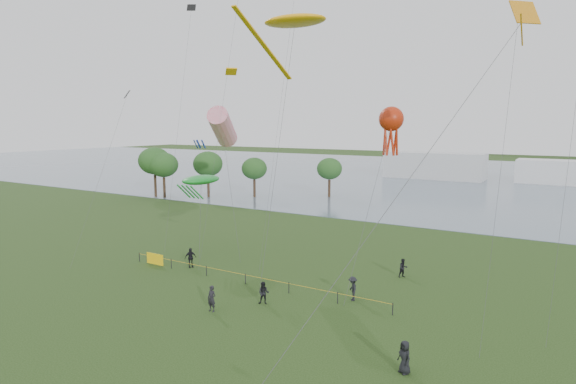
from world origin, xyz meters
The scene contains 17 objects.
ground_plane centered at (0.00, 0.00, 0.00)m, with size 400.00×400.00×0.00m, color #1B3210.
lake centered at (0.00, 100.00, 0.02)m, with size 400.00×120.00×0.08m, color slate.
pavilion_left centered at (-12.00, 95.00, 3.00)m, with size 22.00×8.00×6.00m, color silver.
pavilion_right centered at (14.00, 98.00, 2.50)m, with size 18.00×7.00×5.00m, color white.
trees centered at (-37.77, 45.66, 5.62)m, with size 30.85×20.00×8.55m.
fence centered at (-11.42, 12.27, 0.55)m, with size 24.07×0.07×1.05m.
spectator_a centered at (-1.69, 9.50, 0.80)m, with size 0.78×0.60×1.60m, color black.
spectator_b centered at (3.35, 13.37, 0.88)m, with size 1.13×0.65×1.75m, color black.
spectator_c centered at (-12.08, 13.38, 0.87)m, with size 1.02×0.43×1.75m, color black.
spectator_d centered at (9.69, 5.38, 0.85)m, with size 0.83×0.54×1.70m, color black.
spectator_f centered at (-3.93, 6.59, 0.88)m, with size 0.65×0.42×1.77m, color black.
spectator_g centered at (4.79, 20.36, 0.78)m, with size 0.76×0.59×1.56m, color black.
kite_stingray centered at (-2.95, 15.74, 20.26)m, with size 5.18×10.10×20.74m.
kite_windsock centered at (-12.57, 18.77, 12.20)m, with size 5.73×5.25×14.19m.
kite_creature centered at (-14.88, 18.15, 7.10)m, with size 2.99×4.80×7.58m.
kite_octopus centered at (3.50, 20.04, 12.80)m, with size 1.96×8.92×13.89m.
kite_delta centered at (13.14, 9.73, 16.98)m, with size 8.97×16.37×18.75m.
Camera 1 is at (16.49, -17.19, 12.51)m, focal length 30.00 mm.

